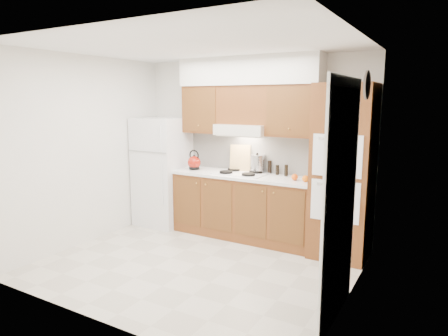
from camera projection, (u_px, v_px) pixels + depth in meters
name	position (u px, v px, depth m)	size (l,w,h in m)	color
floor	(197.00, 265.00, 4.90)	(3.60, 3.60, 0.00)	beige
ceiling	(194.00, 45.00, 4.46)	(3.60, 3.60, 0.00)	white
wall_back	(252.00, 147.00, 5.96)	(3.60, 0.02, 2.60)	white
wall_left	(88.00, 150.00, 5.57)	(0.02, 3.00, 2.60)	white
wall_right	(352.00, 174.00, 3.80)	(0.02, 3.00, 2.60)	white
fridge	(163.00, 171.00, 6.42)	(0.75, 0.72, 1.72)	white
base_cabinets	(243.00, 207.00, 5.84)	(2.11, 0.60, 0.90)	brown
countertop	(243.00, 176.00, 5.75)	(2.13, 0.62, 0.04)	white
backsplash	(253.00, 153.00, 5.95)	(2.11, 0.03, 0.56)	white
oven_cabinet	(343.00, 172.00, 5.01)	(0.70, 0.65, 2.20)	brown
upper_cab_left	(205.00, 110.00, 6.08)	(0.63, 0.33, 0.70)	brown
upper_cab_right	(294.00, 111.00, 5.38)	(0.73, 0.33, 0.70)	brown
range_hood	(243.00, 130.00, 5.74)	(0.75, 0.45, 0.15)	silver
upper_cab_over_hood	(245.00, 105.00, 5.73)	(0.75, 0.33, 0.55)	brown
soffit	(248.00, 71.00, 5.61)	(2.13, 0.36, 0.40)	silver
cooktop	(241.00, 173.00, 5.79)	(0.74, 0.50, 0.01)	white
doorway	(340.00, 208.00, 3.54)	(0.02, 0.90, 2.10)	black
wall_clock	(367.00, 85.00, 4.13)	(0.30, 0.30, 0.02)	#3F3833
kettle	(194.00, 163.00, 6.10)	(0.20, 0.20, 0.20)	maroon
cutting_board	(240.00, 158.00, 5.95)	(0.30, 0.02, 0.40)	tan
stock_pot	(257.00, 163.00, 5.83)	(0.22, 0.22, 0.23)	#BDBCC1
condiment_a	(270.00, 167.00, 5.80)	(0.05, 0.05, 0.19)	black
condiment_b	(286.00, 170.00, 5.59)	(0.05, 0.05, 0.16)	black
condiment_c	(277.00, 170.00, 5.70)	(0.05, 0.05, 0.14)	black
orange_near	(305.00, 179.00, 5.19)	(0.09, 0.09, 0.09)	orange
orange_far	(295.00, 177.00, 5.30)	(0.09, 0.09, 0.09)	#FF5D0D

